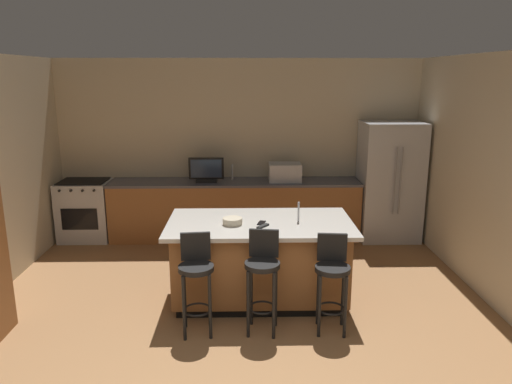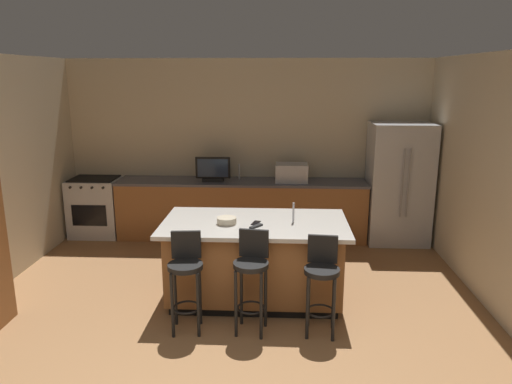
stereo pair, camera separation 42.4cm
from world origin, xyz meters
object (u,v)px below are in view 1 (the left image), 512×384
bar_stool_center (263,272)px  fruit_bowl (232,221)px  range_oven (86,210)px  cell_phone (262,223)px  bar_stool_right (332,275)px  microwave (285,172)px  bar_stool_left (196,275)px  kitchen_island (260,260)px  tv_monitor (206,171)px  refrigerator (389,181)px  tv_remote (263,226)px

bar_stool_center → fruit_bowl: 0.74m
range_oven → cell_phone: (2.60, -2.16, 0.46)m
fruit_bowl → bar_stool_right: bearing=-31.3°
range_oven → microwave: 3.08m
bar_stool_left → cell_phone: bearing=39.0°
microwave → bar_stool_right: (0.24, -2.78, -0.46)m
kitchen_island → microwave: microwave is taller
bar_stool_left → cell_phone: bar_stool_left is taller
bar_stool_center → fruit_bowl: (-0.30, 0.59, 0.34)m
microwave → tv_monitor: 1.18m
fruit_bowl → cell_phone: bearing=5.7°
fruit_bowl → microwave: bearing=71.4°
bar_stool_left → tv_monitor: bearing=86.8°
bar_stool_center → cell_phone: (0.01, 0.62, 0.31)m
kitchen_island → bar_stool_center: 0.69m
cell_phone → tv_monitor: bearing=124.2°
range_oven → cell_phone: size_ratio=6.11×
fruit_bowl → bar_stool_center: bearing=-62.9°
refrigerator → fruit_bowl: bearing=-137.3°
refrigerator → tv_monitor: bearing=-179.9°
bar_stool_center → bar_stool_right: 0.67m
microwave → cell_phone: bearing=-101.1°
kitchen_island → tv_monitor: 2.26m
bar_stool_center → tv_remote: (0.02, 0.49, 0.31)m
microwave → tv_remote: 2.33m
bar_stool_left → bar_stool_center: bearing=-4.3°
tv_monitor → bar_stool_right: (1.42, -2.73, -0.49)m
range_oven → bar_stool_center: bearing=-47.0°
tv_monitor → tv_remote: size_ratio=3.06×
cell_phone → tv_remote: (0.01, -0.13, 0.01)m
cell_phone → tv_remote: tv_remote is taller
range_oven → fruit_bowl: bearing=-43.7°
bar_stool_center → microwave: bearing=89.0°
fruit_bowl → tv_monitor: bearing=101.7°
microwave → bar_stool_center: (-0.43, -2.78, -0.42)m
bar_stool_center → cell_phone: 0.69m
bar_stool_right → refrigerator: bearing=69.3°
refrigerator → tv_monitor: (-2.76, -0.00, 0.17)m
tv_monitor → bar_stool_left: (0.11, -2.74, -0.47)m
fruit_bowl → cell_phone: 0.31m
tv_monitor → bar_stool_right: bearing=-62.6°
cell_phone → microwave: bearing=93.4°
range_oven → tv_monitor: bearing=-1.6°
refrigerator → cell_phone: size_ratio=11.89×
bar_stool_left → bar_stool_center: 0.64m
range_oven → bar_stool_left: size_ratio=0.93×
refrigerator → cell_phone: 2.91m
range_oven → tv_remote: 3.50m
refrigerator → tv_monitor: size_ratio=3.43×
fruit_bowl → cell_phone: fruit_bowl is taller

